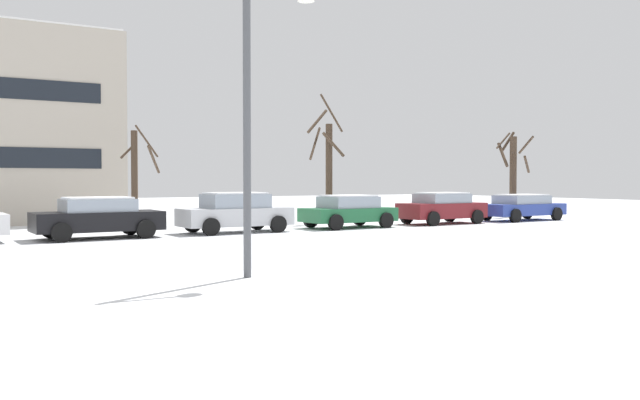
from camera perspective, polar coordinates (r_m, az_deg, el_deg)
The scene contains 9 objects.
street_lamp at distance 13.60m, azimuth -5.34°, elevation 9.12°, with size 1.62×0.36×6.18m.
parked_car_black at distance 23.56m, azimuth -18.71°, elevation -1.41°, with size 4.26×2.23×1.41m.
parked_car_silver at distance 25.06m, azimuth -7.35°, elevation -1.06°, with size 4.28×2.13×1.52m.
parked_car_green at distance 27.36m, azimuth 2.47°, elevation -0.95°, with size 3.95×2.25×1.37m.
parked_car_maroon at distance 30.35m, azimuth 10.53°, elevation -0.65°, with size 4.16×2.13×1.43m.
parked_car_blue at distance 33.81m, azimuth 17.09°, elevation -0.56°, with size 4.65×2.19×1.29m.
tree_far_left at distance 30.55m, azimuth 0.70°, elevation 2.97°, with size 1.54×1.73×5.92m.
tree_far_mid at distance 37.24m, azimuth 16.40°, elevation 2.36°, with size 1.93×1.93×4.66m.
tree_far_right at distance 28.56m, azimuth -15.67°, elevation 2.05°, with size 1.72×1.72×4.23m.
Camera 1 is at (-0.39, -14.30, 1.97)m, focal length 36.90 mm.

